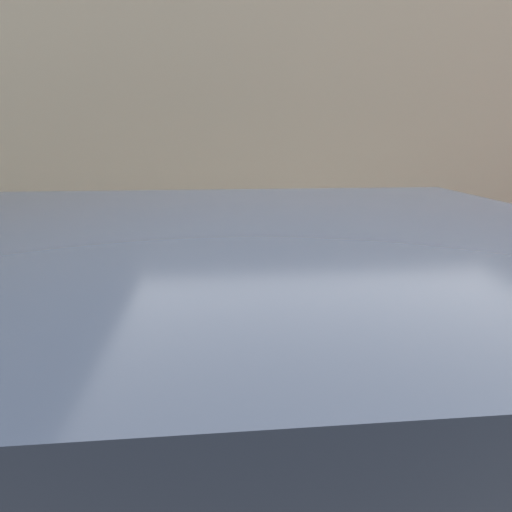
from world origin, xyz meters
name	(u,v)px	position (x,y,z in m)	size (l,w,h in m)	color
sidewalk	(291,338)	(0.00, 2.20, 0.06)	(24.00, 2.80, 0.12)	#9E9B96
building_facade	(270,56)	(0.00, 4.10, 3.04)	(24.00, 0.30, 6.08)	tan
parking_meter	(256,293)	(-0.47, 0.99, 1.06)	(0.18, 0.12, 1.45)	#2D2D30
parked_car_beside_meter	(61,479)	(-1.27, -0.29, 0.92)	(4.57, 1.97, 1.79)	black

